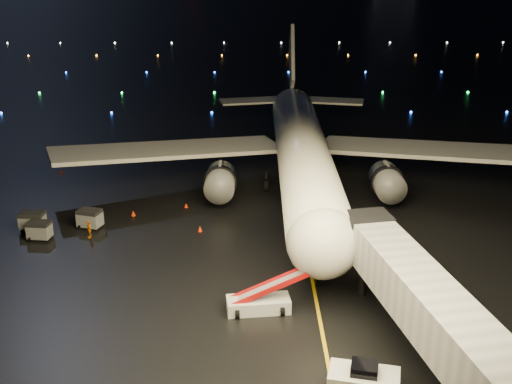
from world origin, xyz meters
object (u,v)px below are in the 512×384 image
baggage_cart_0 (90,219)px  baggage_cart_1 (39,231)px  pushback_tug (364,378)px  belt_loader (258,291)px  airliner (301,118)px  baggage_cart_2 (33,222)px  crew_c (89,229)px

baggage_cart_0 → baggage_cart_1: baggage_cart_0 is taller
pushback_tug → baggage_cart_1: (-25.27, 21.57, -0.14)m
belt_loader → baggage_cart_0: 21.53m
belt_loader → baggage_cart_1: (-19.31, 12.44, -0.76)m
airliner → belt_loader: 27.91m
baggage_cart_0 → baggage_cart_2: bearing=-153.6°
pushback_tug → crew_c: (-20.95, 21.87, -0.16)m
baggage_cart_0 → baggage_cart_1: (-3.88, -2.55, -0.06)m
baggage_cart_2 → belt_loader: bearing=-33.0°
airliner → baggage_cart_0: size_ratio=25.70×
crew_c → baggage_cart_1: 4.33m
baggage_cart_2 → airliner: bearing=28.2°
pushback_tug → baggage_cart_2: 35.30m
airliner → crew_c: airliner is taller
belt_loader → baggage_cart_1: 22.98m
baggage_cart_0 → baggage_cart_1: size_ratio=1.07×
airliner → pushback_tug: 36.57m
airliner → pushback_tug: airliner is taller
belt_loader → baggage_cart_2: (-20.49, 14.26, -0.67)m
pushback_tug → airliner: bearing=105.1°
baggage_cart_1 → airliner: bearing=38.0°
crew_c → baggage_cart_0: bearing=163.0°
airliner → belt_loader: size_ratio=8.13×
airliner → baggage_cart_1: 28.94m
airliner → crew_c: 25.27m
baggage_cart_0 → baggage_cart_2: (-5.05, -0.74, 0.03)m
belt_loader → baggage_cart_2: bearing=138.7°
baggage_cart_1 → pushback_tug: bearing=-33.3°
belt_loader → baggage_cart_2: belt_loader is taller
belt_loader → crew_c: bearing=133.1°
baggage_cart_0 → baggage_cart_2: baggage_cart_2 is taller
belt_loader → airliner: bearing=73.2°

